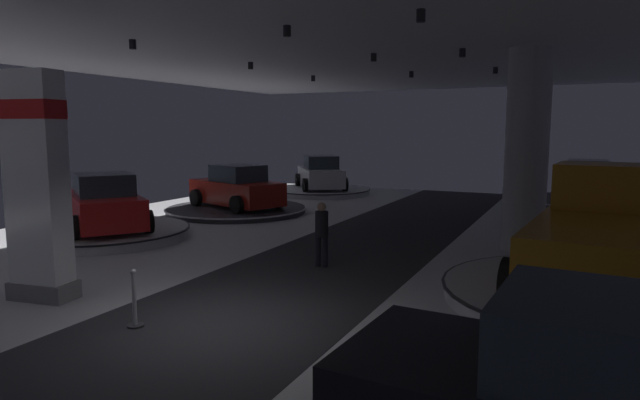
{
  "coord_description": "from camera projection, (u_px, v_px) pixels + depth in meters",
  "views": [
    {
      "loc": [
        5.48,
        -7.26,
        3.33
      ],
      "look_at": [
        -0.92,
        6.05,
        1.4
      ],
      "focal_mm": 30.28,
      "sensor_mm": 36.0,
      "label": 1
    }
  ],
  "objects": [
    {
      "name": "display_platform_mid_right",
      "position": [
        593.0,
        295.0,
        10.34
      ],
      "size": [
        5.68,
        5.68,
        0.31
      ],
      "color": "#B7B7BC",
      "rests_on": "ground"
    },
    {
      "name": "display_platform_far_left",
      "position": [
        237.0,
        209.0,
        21.82
      ],
      "size": [
        5.68,
        5.68,
        0.22
      ],
      "color": "#333338",
      "rests_on": "ground"
    },
    {
      "name": "ground",
      "position": [
        216.0,
        326.0,
        9.28
      ],
      "size": [
        24.0,
        44.0,
        0.06
      ],
      "color": "silver"
    },
    {
      "name": "display_platform_mid_left",
      "position": [
        106.0,
        233.0,
        16.64
      ],
      "size": [
        5.1,
        5.1,
        0.31
      ],
      "color": "#B7B7BC",
      "rests_on": "ground"
    },
    {
      "name": "display_car_deep_left",
      "position": [
        320.0,
        174.0,
        27.97
      ],
      "size": [
        3.91,
        4.46,
        1.71
      ],
      "color": "silver",
      "rests_on": "display_platform_deep_left"
    },
    {
      "name": "pickup_truck_mid_right",
      "position": [
        598.0,
        238.0,
        10.48
      ],
      "size": [
        3.02,
        5.46,
        2.3
      ],
      "color": "#B77519",
      "rests_on": "display_platform_mid_right"
    },
    {
      "name": "stanchion_a",
      "position": [
        135.0,
        306.0,
        9.13
      ],
      "size": [
        0.28,
        0.28,
        1.01
      ],
      "color": "#333338",
      "rests_on": "ground"
    },
    {
      "name": "visitor_walking_near",
      "position": [
        322.0,
        230.0,
        13.1
      ],
      "size": [
        0.32,
        0.32,
        1.59
      ],
      "color": "black",
      "rests_on": "ground"
    },
    {
      "name": "display_car_deep_right",
      "position": [
        587.0,
        182.0,
        23.11
      ],
      "size": [
        2.24,
        4.26,
        1.71
      ],
      "color": "silver",
      "rests_on": "display_platform_deep_right"
    },
    {
      "name": "display_car_far_left",
      "position": [
        237.0,
        188.0,
        21.68
      ],
      "size": [
        4.56,
        3.31,
        1.71
      ],
      "color": "maroon",
      "rests_on": "display_platform_far_left"
    },
    {
      "name": "display_car_mid_left",
      "position": [
        104.0,
        204.0,
        16.5
      ],
      "size": [
        4.48,
        3.86,
        1.71
      ],
      "color": "red",
      "rests_on": "display_platform_mid_left"
    },
    {
      "name": "brand_sign_pylon",
      "position": [
        37.0,
        184.0,
        10.41
      ],
      "size": [
        1.35,
        0.84,
        4.45
      ],
      "color": "slate",
      "rests_on": "ground"
    },
    {
      "name": "column_right",
      "position": [
        526.0,
        151.0,
        14.74
      ],
      "size": [
        1.14,
        1.14,
        5.5
      ],
      "color": "#ADADB2",
      "rests_on": "ground"
    },
    {
      "name": "display_platform_deep_right",
      "position": [
        585.0,
        203.0,
        23.25
      ],
      "size": [
        5.38,
        5.38,
        0.35
      ],
      "color": "#333338",
      "rests_on": "ground"
    },
    {
      "name": "display_platform_deep_left",
      "position": [
        320.0,
        191.0,
        28.12
      ],
      "size": [
        5.2,
        5.2,
        0.29
      ],
      "color": "silver",
      "rests_on": "ground"
    }
  ]
}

